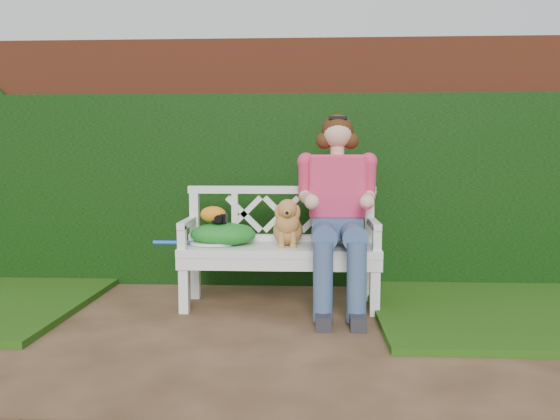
{
  "coord_description": "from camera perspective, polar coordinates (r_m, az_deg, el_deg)",
  "views": [
    {
      "loc": [
        0.6,
        -3.19,
        1.16
      ],
      "look_at": [
        0.4,
        0.93,
        0.75
      ],
      "focal_mm": 35.0,
      "sensor_mm": 36.0,
      "label": 1
    }
  ],
  "objects": [
    {
      "name": "seated_woman",
      "position": [
        4.13,
        5.98,
        -0.16
      ],
      "size": [
        0.78,
        0.94,
        1.48
      ],
      "primitive_type": null,
      "rotation": [
        0.0,
        0.0,
        -0.2
      ],
      "color": "#FE505D",
      "rests_on": "ground"
    },
    {
      "name": "tennis_racket",
      "position": [
        4.22,
        -7.45,
        -3.42
      ],
      "size": [
        0.72,
        0.46,
        0.03
      ],
      "primitive_type": null,
      "rotation": [
        0.0,
        0.0,
        -0.3
      ],
      "color": "white",
      "rests_on": "garden_bench"
    },
    {
      "name": "camera_item",
      "position": [
        4.18,
        -6.33,
        -0.86
      ],
      "size": [
        0.11,
        0.08,
        0.07
      ],
      "primitive_type": "cube",
      "rotation": [
        0.0,
        0.0,
        -0.01
      ],
      "color": "black",
      "rests_on": "green_bag"
    },
    {
      "name": "garden_bench",
      "position": [
        4.23,
        0.0,
        -6.89
      ],
      "size": [
        1.64,
        0.8,
        0.48
      ],
      "primitive_type": null,
      "rotation": [
        0.0,
        0.0,
        0.13
      ],
      "color": "white",
      "rests_on": "ground"
    },
    {
      "name": "ivy_hedge",
      "position": [
        4.92,
        -4.26,
        2.06
      ],
      "size": [
        10.0,
        0.18,
        1.7
      ],
      "primitive_type": "cube",
      "color": "#15440C",
      "rests_on": "ground"
    },
    {
      "name": "brick_wall",
      "position": [
        5.13,
        -3.98,
        5.0
      ],
      "size": [
        10.0,
        0.3,
        2.2
      ],
      "primitive_type": "cube",
      "color": "brown",
      "rests_on": "ground"
    },
    {
      "name": "ground",
      "position": [
        3.45,
        -7.65,
        -14.03
      ],
      "size": [
        60.0,
        60.0,
        0.0
      ],
      "primitive_type": "plane",
      "color": "#412B1B"
    },
    {
      "name": "baseball_glove",
      "position": [
        4.2,
        -6.99,
        -0.45
      ],
      "size": [
        0.24,
        0.2,
        0.13
      ],
      "primitive_type": "ellipsoid",
      "rotation": [
        0.0,
        0.0,
        0.33
      ],
      "color": "orange",
      "rests_on": "green_bag"
    },
    {
      "name": "grass_right",
      "position": [
        4.61,
        25.97,
        -9.15
      ],
      "size": [
        2.6,
        2.0,
        0.05
      ],
      "primitive_type": "cube",
      "color": "#204A0E",
      "rests_on": "ground"
    },
    {
      "name": "green_bag",
      "position": [
        4.22,
        -5.97,
        -2.45
      ],
      "size": [
        0.58,
        0.5,
        0.17
      ],
      "primitive_type": null,
      "rotation": [
        0.0,
        0.0,
        0.24
      ],
      "color": "green",
      "rests_on": "garden_bench"
    },
    {
      "name": "dog",
      "position": [
        4.13,
        0.82,
        -1.23
      ],
      "size": [
        0.34,
        0.39,
        0.37
      ],
      "primitive_type": null,
      "rotation": [
        0.0,
        0.0,
        0.33
      ],
      "color": "#B77643",
      "rests_on": "garden_bench"
    }
  ]
}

